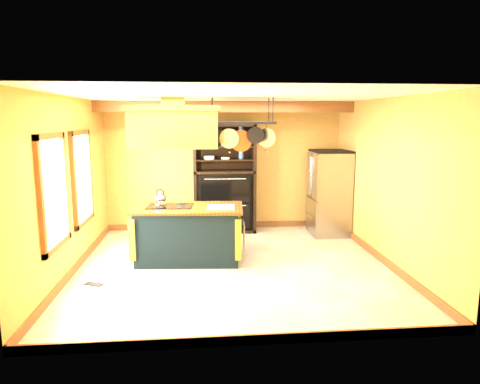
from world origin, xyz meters
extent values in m
plane|color=beige|center=(0.00, 0.00, 0.00)|extent=(5.00, 5.00, 0.00)
plane|color=white|center=(0.00, 0.00, 2.70)|extent=(5.00, 5.00, 0.00)
cube|color=gold|center=(0.00, 2.50, 1.35)|extent=(5.00, 0.02, 2.70)
cube|color=gold|center=(0.00, -2.50, 1.35)|extent=(5.00, 0.02, 2.70)
cube|color=gold|center=(-2.50, 0.00, 1.35)|extent=(0.02, 5.00, 2.70)
cube|color=gold|center=(2.50, 0.00, 1.35)|extent=(0.02, 5.00, 2.70)
cube|color=brown|center=(0.00, 1.70, 2.59)|extent=(5.00, 0.15, 0.20)
cube|color=brown|center=(-2.47, -0.80, 1.40)|extent=(0.06, 1.06, 1.56)
cube|color=white|center=(-2.44, -0.80, 1.40)|extent=(0.02, 0.85, 1.34)
cube|color=brown|center=(-2.47, 0.60, 1.40)|extent=(0.06, 1.06, 1.56)
cube|color=white|center=(-2.44, 0.60, 1.40)|extent=(0.02, 0.85, 1.34)
cube|color=black|center=(-0.73, 0.37, 0.44)|extent=(1.73, 1.03, 0.88)
cube|color=brown|center=(-0.73, 0.37, 0.90)|extent=(1.89, 1.14, 0.04)
cube|color=black|center=(-1.03, 0.44, 0.93)|extent=(0.79, 0.58, 0.01)
ellipsoid|color=silver|center=(-1.20, 0.58, 1.03)|extent=(0.20, 0.20, 0.16)
cube|color=white|center=(-0.18, 0.25, 0.93)|extent=(0.48, 0.39, 0.02)
cube|color=#AA902A|center=(-0.93, 0.37, 2.19)|extent=(1.39, 0.75, 0.59)
cube|color=brown|center=(-0.93, 0.37, 2.53)|extent=(1.47, 0.83, 0.08)
cube|color=#AA902A|center=(-0.93, 0.37, 2.59)|extent=(0.35, 0.35, 0.21)
cube|color=black|center=(0.17, 0.37, 2.30)|extent=(1.06, 0.53, 0.04)
cylinder|color=black|center=(-0.31, 0.16, 2.50)|extent=(0.02, 0.02, 0.40)
cylinder|color=black|center=(0.65, 0.58, 2.50)|extent=(0.02, 0.02, 0.40)
cylinder|color=black|center=(-0.25, 0.48, 2.10)|extent=(0.28, 0.04, 0.28)
cylinder|color=silver|center=(-0.04, 0.26, 2.05)|extent=(0.32, 0.04, 0.32)
cylinder|color=#CA5732|center=(0.17, 0.48, 2.00)|extent=(0.36, 0.04, 0.36)
cylinder|color=black|center=(0.38, 0.26, 2.10)|extent=(0.28, 0.04, 0.28)
cylinder|color=silver|center=(0.60, 0.48, 2.05)|extent=(0.32, 0.04, 0.32)
cube|color=#94969C|center=(2.13, 1.83, 0.85)|extent=(0.71, 0.87, 1.70)
cube|color=#94969C|center=(1.76, 1.61, 1.22)|extent=(0.03, 0.42, 0.92)
cube|color=#94969C|center=(1.76, 2.05, 1.22)|extent=(0.03, 0.42, 0.92)
cube|color=#94969C|center=(1.76, 1.83, 0.39)|extent=(0.03, 0.83, 0.71)
cube|color=black|center=(2.13, 1.83, 0.03)|extent=(0.67, 0.82, 0.06)
cube|color=black|center=(-0.02, 2.45, 1.14)|extent=(1.28, 0.06, 2.27)
cube|color=black|center=(-0.63, 2.21, 1.14)|extent=(0.06, 0.54, 2.27)
cube|color=black|center=(0.60, 2.21, 1.14)|extent=(0.06, 0.54, 2.27)
cube|color=black|center=(-0.02, 2.21, 1.28)|extent=(1.28, 0.54, 0.05)
cube|color=black|center=(-0.02, 2.24, 0.67)|extent=(1.16, 0.44, 1.22)
cube|color=black|center=(-0.02, 1.92, 0.94)|extent=(1.00, 0.04, 0.54)
cube|color=black|center=(-0.02, 1.92, 0.40)|extent=(1.00, 0.04, 0.49)
cube|color=black|center=(-0.02, 2.21, 1.53)|extent=(1.16, 0.48, 0.02)
cube|color=black|center=(-0.02, 2.21, 1.80)|extent=(1.16, 0.48, 0.02)
cube|color=black|center=(-0.02, 2.21, 2.05)|extent=(1.16, 0.48, 0.03)
cylinder|color=white|center=(-0.33, 2.16, 1.58)|extent=(0.22, 0.22, 0.07)
cylinder|color=teal|center=(0.33, 2.16, 1.90)|extent=(0.10, 0.10, 0.17)
cube|color=black|center=(-2.07, -0.61, 0.01)|extent=(0.30, 0.23, 0.01)
camera|label=1|loc=(-0.50, -6.64, 2.36)|focal=32.00mm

